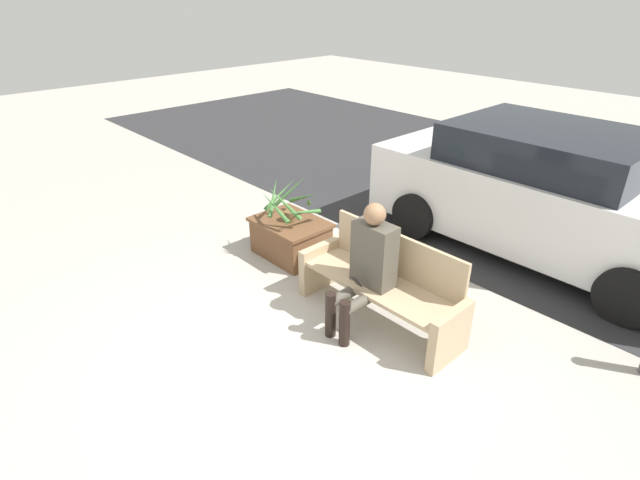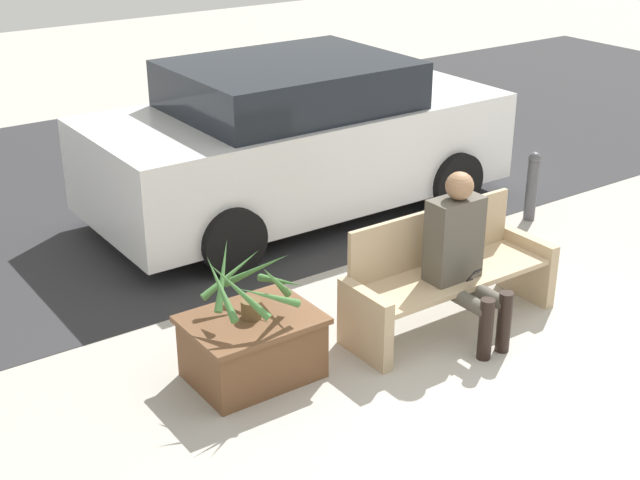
{
  "view_description": "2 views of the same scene",
  "coord_description": "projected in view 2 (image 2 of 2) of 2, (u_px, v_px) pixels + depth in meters",
  "views": [
    {
      "loc": [
        2.79,
        -2.23,
        3.02
      ],
      "look_at": [
        -0.7,
        1.02,
        0.55
      ],
      "focal_mm": 28.0,
      "sensor_mm": 36.0,
      "label": 1
    },
    {
      "loc": [
        -4.12,
        -3.39,
        3.37
      ],
      "look_at": [
        -0.89,
        1.2,
        0.91
      ],
      "focal_mm": 50.0,
      "sensor_mm": 36.0,
      "label": 2
    }
  ],
  "objects": [
    {
      "name": "planter_box",
      "position": [
        252.0,
        345.0,
        6.12
      ],
      "size": [
        0.89,
        0.67,
        0.46
      ],
      "color": "brown",
      "rests_on": "ground_plane"
    },
    {
      "name": "road_surface",
      "position": [
        176.0,
        175.0,
        10.03
      ],
      "size": [
        20.0,
        6.0,
        0.01
      ],
      "primitive_type": "cube",
      "color": "#2D2D30",
      "rests_on": "ground_plane"
    },
    {
      "name": "bollard_post",
      "position": [
        532.0,
        184.0,
        8.7
      ],
      "size": [
        0.12,
        0.12,
        0.7
      ],
      "color": "#4C4C51",
      "rests_on": "ground_plane"
    },
    {
      "name": "bench",
      "position": [
        446.0,
        274.0,
        6.78
      ],
      "size": [
        1.76,
        0.55,
        0.87
      ],
      "color": "tan",
      "rests_on": "ground_plane"
    },
    {
      "name": "ground_plane",
      "position": [
        528.0,
        389.0,
        6.06
      ],
      "size": [
        30.0,
        30.0,
        0.0
      ],
      "primitive_type": "plane",
      "color": "#ADA89E"
    },
    {
      "name": "parked_car",
      "position": [
        297.0,
        139.0,
        8.77
      ],
      "size": [
        4.16,
        1.98,
        1.53
      ],
      "color": "silver",
      "rests_on": "ground_plane"
    },
    {
      "name": "potted_plant",
      "position": [
        250.0,
        286.0,
        5.94
      ],
      "size": [
        0.66,
        0.66,
        0.51
      ],
      "color": "brown",
      "rests_on": "planter_box"
    },
    {
      "name": "person_seated",
      "position": [
        462.0,
        251.0,
        6.5
      ],
      "size": [
        0.41,
        0.63,
        1.27
      ],
      "color": "#4C473D",
      "rests_on": "ground_plane"
    }
  ]
}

